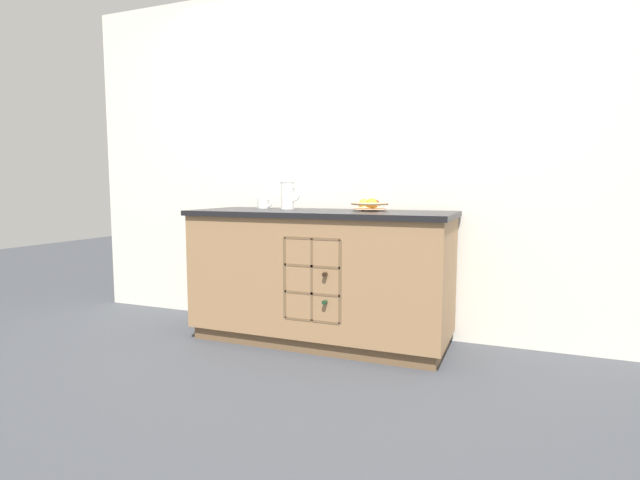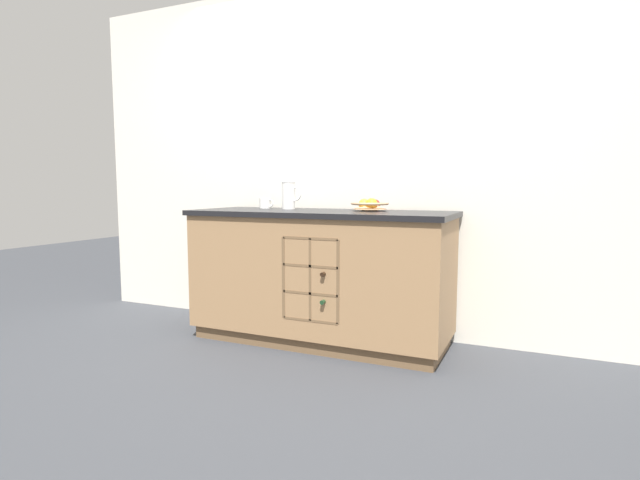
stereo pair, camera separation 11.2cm
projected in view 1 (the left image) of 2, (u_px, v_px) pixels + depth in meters
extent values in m
plane|color=#383A3F|center=(320.00, 341.00, 3.46)|extent=(14.00, 14.00, 0.00)
cube|color=silver|center=(340.00, 158.00, 3.67)|extent=(4.40, 0.06, 2.55)
cube|color=brown|center=(320.00, 335.00, 3.45)|extent=(1.68, 0.56, 0.09)
cube|color=#99724C|center=(320.00, 273.00, 3.41)|extent=(1.74, 0.62, 0.78)
cube|color=black|center=(320.00, 213.00, 3.36)|extent=(1.78, 0.66, 0.03)
cube|color=brown|center=(318.00, 277.00, 3.18)|extent=(0.37, 0.01, 0.52)
cube|color=brown|center=(288.00, 277.00, 3.21)|extent=(0.02, 0.10, 0.52)
cube|color=brown|center=(343.00, 281.00, 3.06)|extent=(0.02, 0.10, 0.52)
cube|color=brown|center=(315.00, 319.00, 3.16)|extent=(0.37, 0.10, 0.02)
cube|color=brown|center=(315.00, 292.00, 3.14)|extent=(0.37, 0.10, 0.02)
cube|color=brown|center=(315.00, 265.00, 3.13)|extent=(0.37, 0.10, 0.02)
cube|color=brown|center=(315.00, 238.00, 3.11)|extent=(0.37, 0.10, 0.02)
cube|color=brown|center=(315.00, 279.00, 3.14)|extent=(0.02, 0.10, 0.52)
cylinder|color=#19381E|center=(334.00, 297.00, 3.20)|extent=(0.07, 0.19, 0.07)
cylinder|color=#19381E|center=(326.00, 301.00, 3.08)|extent=(0.03, 0.08, 0.03)
cylinder|color=black|center=(335.00, 270.00, 3.20)|extent=(0.07, 0.20, 0.07)
cylinder|color=black|center=(327.00, 274.00, 3.06)|extent=(0.03, 0.09, 0.03)
cylinder|color=tan|center=(370.00, 210.00, 3.37)|extent=(0.11, 0.11, 0.01)
cone|color=tan|center=(370.00, 206.00, 3.37)|extent=(0.23, 0.23, 0.05)
torus|color=tan|center=(370.00, 203.00, 3.37)|extent=(0.26, 0.26, 0.02)
sphere|color=gold|center=(364.00, 204.00, 3.35)|extent=(0.07, 0.07, 0.07)
sphere|color=red|center=(375.00, 204.00, 3.38)|extent=(0.07, 0.07, 0.07)
sphere|color=orange|center=(372.00, 204.00, 3.31)|extent=(0.08, 0.08, 0.08)
cylinder|color=white|center=(287.00, 195.00, 3.59)|extent=(0.09, 0.09, 0.20)
torus|color=white|center=(287.00, 182.00, 3.58)|extent=(0.10, 0.10, 0.01)
torus|color=white|center=(294.00, 194.00, 3.57)|extent=(0.10, 0.01, 0.10)
cylinder|color=white|center=(263.00, 203.00, 3.72)|extent=(0.08, 0.08, 0.08)
torus|color=white|center=(268.00, 203.00, 3.71)|extent=(0.06, 0.01, 0.06)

